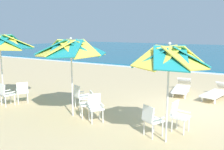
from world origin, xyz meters
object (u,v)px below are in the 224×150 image
Objects in this scene: plastic_chair_2 at (80,95)px; beach_umbrella_2 at (0,43)px; plastic_chair_3 at (95,106)px; plastic_chair_4 at (88,102)px; plastic_chair_0 at (178,114)px; plastic_chair_1 at (152,119)px; sun_lounger_1 at (217,92)px; beach_umbrella_0 at (169,57)px; plastic_chair_7 at (6,93)px; sun_lounger_2 at (182,88)px; beach_umbrella_1 at (71,48)px; plastic_chair_6 at (22,91)px.

plastic_chair_2 is 3.71m from beach_umbrella_2.
plastic_chair_4 is at bearing 152.83° from plastic_chair_3.
plastic_chair_0 is 1.00× the size of plastic_chair_1.
plastic_chair_4 is 4.31m from beach_umbrella_2.
plastic_chair_0 is at bearing -95.14° from sun_lounger_1.
beach_umbrella_0 is 2.96× the size of plastic_chair_3.
beach_umbrella_2 is (-6.25, -0.03, 1.89)m from plastic_chair_1.
sun_lounger_2 is at bearing 45.74° from plastic_chair_7.
beach_umbrella_2 is at bearing -176.61° from beach_umbrella_1.
plastic_chair_3 and plastic_chair_6 have the same top height.
beach_umbrella_1 is 3.45m from plastic_chair_7.
beach_umbrella_1 is 5.79m from sun_lounger_2.
sun_lounger_1 is at bearing 38.01° from plastic_chair_7.
sun_lounger_1 is (6.45, 4.69, -0.22)m from plastic_chair_6.
beach_umbrella_0 reaches higher than plastic_chair_2.
plastic_chair_1 is 3.38m from plastic_chair_2.
plastic_chair_0 is at bearing 12.55° from plastic_chair_3.
plastic_chair_2 is 2.86m from plastic_chair_7.
plastic_chair_0 is at bearing 9.35° from beach_umbrella_1.
beach_umbrella_1 is 1.18× the size of sun_lounger_1.
beach_umbrella_2 is 1.95m from plastic_chair_7.
beach_umbrella_0 is 2.96× the size of plastic_chair_4.
plastic_chair_1 is 1.00× the size of plastic_chair_7.
plastic_chair_3 is (-2.43, 0.32, -1.69)m from beach_umbrella_0.
beach_umbrella_1 is 6.45m from sun_lounger_1.
beach_umbrella_2 is at bearing 154.37° from plastic_chair_7.
beach_umbrella_0 is at bearing -17.17° from plastic_chair_2.
plastic_chair_0 is 3.75m from plastic_chair_2.
beach_umbrella_0 is 5.50m from sun_lounger_1.
beach_umbrella_0 reaches higher than plastic_chair_4.
sun_lounger_2 is at bearing 42.27° from beach_umbrella_2.
plastic_chair_7 is 0.39× the size of sun_lounger_2.
plastic_chair_6 and plastic_chair_7 have the same top height.
beach_umbrella_2 is at bearing -173.67° from plastic_chair_4.
beach_umbrella_1 is at bearing 176.68° from plastic_chair_1.
beach_umbrella_2 reaches higher than plastic_chair_0.
plastic_chair_6 is (-3.58, 0.13, 0.00)m from plastic_chair_3.
plastic_chair_1 is 1.97m from plastic_chair_3.
sun_lounger_1 is at bearing 36.02° from plastic_chair_6.
plastic_chair_0 is 1.00× the size of plastic_chair_7.
beach_umbrella_0 is at bearing 0.90° from plastic_chair_7.
sun_lounger_2 is at bearing 44.07° from plastic_chair_6.
beach_umbrella_2 reaches higher than beach_umbrella_0.
plastic_chair_6 is at bearing -135.93° from sun_lounger_2.
beach_umbrella_0 is 4.21m from plastic_chair_2.
plastic_chair_0 is (0.06, 0.87, -1.69)m from beach_umbrella_0.
plastic_chair_7 is 0.39× the size of sun_lounger_1.
beach_umbrella_1 reaches higher than plastic_chair_1.
beach_umbrella_2 reaches higher than plastic_chair_6.
plastic_chair_0 is at bearing 8.72° from plastic_chair_7.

